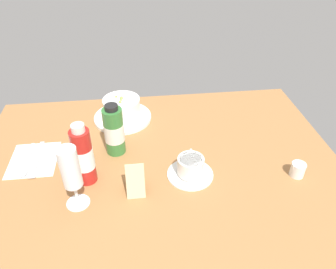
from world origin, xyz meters
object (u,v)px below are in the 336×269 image
Objects in this scene: sauce_bottle_green at (114,131)px; coffee_cup at (190,168)px; cutlery_setting at (33,160)px; menu_card at (135,177)px; wine_glass at (71,171)px; sauce_bottle_red at (83,156)px; porridge_bowl at (122,110)px; creamer_jug at (297,169)px.

coffee_cup is at bearing 147.78° from sauce_bottle_green.
cutlery_setting is 34.34cm from menu_card.
coffee_cup is 32.75cm from wine_glass.
cutlery_setting is 1.00× the size of sauce_bottle_green.
cutlery_setting is 0.89× the size of sauce_bottle_red.
wine_glass is at bearing 73.03° from porridge_bowl.
wine_glass reaches higher than cutlery_setting.
porridge_bowl is 31.92cm from sauce_bottle_red.
sauce_bottle_red is at bearing 56.83° from sauce_bottle_green.
porridge_bowl is at bearing -143.61° from cutlery_setting.
menu_card is (45.68, 0.15, 2.27)cm from creamer_jug.
menu_card is at bearing 107.72° from sauce_bottle_green.
sauce_bottle_green reaches higher than porridge_bowl.
porridge_bowl is at bearing -108.28° from sauce_bottle_red.
sauce_bottle_red reaches higher than coffee_cup.
wine_glass reaches higher than porridge_bowl.
creamer_jug is 0.26× the size of sauce_bottle_red.
creamer_jug is 45.74cm from menu_card.
coffee_cup is at bearing 166.06° from cutlery_setting.
creamer_jug is (-30.06, 3.75, -0.53)cm from coffee_cup.
wine_glass is (30.76, 7.15, 8.67)cm from coffee_cup.
sauce_bottle_red is at bearing 149.60° from cutlery_setting.
coffee_cup is 0.73× the size of wine_glass.
cutlery_setting is at bearing -11.28° from creamer_jug.
cutlery_setting is at bearing -30.40° from sauce_bottle_red.
wine_glass is at bearing 12.09° from menu_card.
menu_card is at bearing 14.03° from coffee_cup.
creamer_jug is at bearing 172.88° from coffee_cup.
menu_card is (-3.40, 35.26, 0.59)cm from porridge_bowl.
menu_card is at bearing 158.35° from sauce_bottle_red.
porridge_bowl is at bearing -106.97° from wine_glass.
sauce_bottle_red is (9.90, 29.98, 4.75)cm from porridge_bowl.
sauce_bottle_red is 14.90cm from menu_card.
sauce_bottle_green is 0.89× the size of sauce_bottle_red.
wine_glass is at bearing 77.78° from sauce_bottle_red.
porridge_bowl reaches higher than cutlery_setting.
porridge_bowl is 40.95cm from wine_glass.
cutlery_setting is at bearing -26.74° from menu_card.
cutlery_setting is 0.92× the size of wine_glass.
sauce_bottle_red is 2.07× the size of menu_card.
coffee_cup is at bearing 177.27° from sauce_bottle_red.
wine_glass reaches higher than menu_card.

